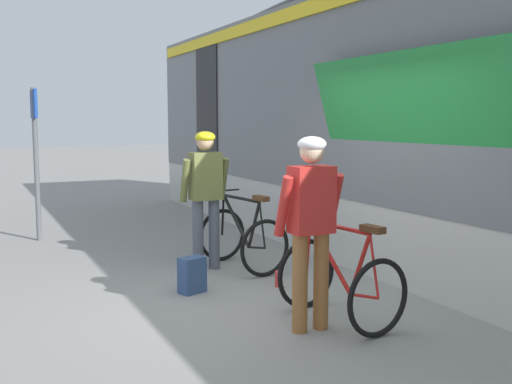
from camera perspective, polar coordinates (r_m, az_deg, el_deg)
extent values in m
plane|color=gray|center=(6.28, 0.10, -10.87)|extent=(80.00, 80.00, 0.00)
cube|color=slate|center=(7.91, 22.52, 8.78)|extent=(3.00, 17.24, 2.70)
cube|color=#B7B7B2|center=(8.03, 21.94, -4.15)|extent=(2.97, 17.24, 0.90)
cube|color=#238C3D|center=(6.21, 18.78, 5.46)|extent=(0.50, 4.76, 1.65)
cube|color=black|center=(12.14, -4.65, 8.40)|extent=(0.03, 1.10, 2.29)
cylinder|color=#935B2D|center=(5.51, 4.14, -8.54)|extent=(0.14, 0.14, 0.90)
cylinder|color=#935B2D|center=(5.62, 6.11, -8.26)|extent=(0.14, 0.14, 0.90)
cube|color=red|center=(5.42, 5.22, -0.72)|extent=(0.38, 0.24, 0.60)
cylinder|color=red|center=(5.33, 2.59, -1.36)|extent=(0.09, 0.26, 0.56)
cylinder|color=red|center=(5.59, 7.30, -1.03)|extent=(0.09, 0.26, 0.56)
sphere|color=beige|center=(5.38, 5.27, 3.83)|extent=(0.22, 0.22, 0.22)
ellipsoid|color=white|center=(5.38, 5.28, 4.47)|extent=(0.25, 0.28, 0.14)
cylinder|color=#4C515B|center=(7.74, -5.46, -4.08)|extent=(0.14, 0.14, 0.90)
cylinder|color=#4C515B|center=(7.82, -3.95, -3.95)|extent=(0.14, 0.14, 0.90)
cube|color=olive|center=(7.67, -4.76, 1.50)|extent=(0.38, 0.24, 0.60)
cylinder|color=olive|center=(7.63, -6.68, 1.06)|extent=(0.09, 0.26, 0.56)
cylinder|color=olive|center=(7.81, -3.08, 1.23)|extent=(0.09, 0.26, 0.56)
sphere|color=tan|center=(7.65, -4.79, 4.71)|extent=(0.22, 0.22, 0.22)
ellipsoid|color=yellow|center=(7.64, -4.79, 5.16)|extent=(0.26, 0.28, 0.14)
torus|color=black|center=(6.23, 4.75, -7.64)|extent=(0.71, 0.14, 0.71)
torus|color=black|center=(5.50, 11.40, -9.74)|extent=(0.71, 0.14, 0.71)
cylinder|color=red|center=(5.91, 6.91, -6.00)|extent=(0.13, 0.64, 0.63)
cylinder|color=red|center=(5.76, 7.72, -3.28)|extent=(0.15, 0.85, 0.04)
cylinder|color=red|center=(5.60, 9.73, -6.76)|extent=(0.08, 0.28, 0.62)
cylinder|color=red|center=(5.63, 10.10, -9.60)|extent=(0.08, 0.36, 0.08)
cylinder|color=red|center=(5.47, 11.02, -6.83)|extent=(0.04, 0.15, 0.56)
cylinder|color=red|center=(6.15, 4.92, -5.20)|extent=(0.04, 0.09, 0.55)
cylinder|color=black|center=(6.07, 5.10, -2.15)|extent=(0.48, 0.09, 0.02)
cube|color=#4C2D19|center=(5.42, 10.88, -3.43)|extent=(0.13, 0.25, 0.06)
torus|color=black|center=(8.26, -3.20, -4.04)|extent=(0.71, 0.15, 0.71)
torus|color=black|center=(7.42, 0.85, -5.28)|extent=(0.71, 0.15, 0.71)
cylinder|color=black|center=(7.91, -1.89, -2.68)|extent=(0.14, 0.64, 0.63)
cylinder|color=black|center=(7.77, -1.44, -0.61)|extent=(0.16, 0.85, 0.04)
cylinder|color=black|center=(7.56, -0.18, -3.12)|extent=(0.08, 0.28, 0.62)
cylinder|color=black|center=(7.56, 0.07, -5.24)|extent=(0.08, 0.36, 0.08)
cylinder|color=black|center=(7.41, 0.59, -3.12)|extent=(0.04, 0.15, 0.56)
cylinder|color=black|center=(8.19, -3.13, -2.18)|extent=(0.04, 0.09, 0.55)
cylinder|color=black|center=(8.12, -3.05, 0.13)|extent=(0.48, 0.09, 0.02)
cube|color=#4C2D19|center=(7.39, 0.46, -0.60)|extent=(0.13, 0.25, 0.06)
cube|color=navy|center=(6.81, -6.01, -7.75)|extent=(0.32, 0.26, 0.40)
cylinder|color=red|center=(7.03, 2.07, -8.16)|extent=(0.07, 0.07, 0.18)
cylinder|color=#595B60|center=(10.13, -19.91, 2.40)|extent=(0.08, 0.08, 2.40)
cube|color=#193F99|center=(10.11, -20.13, 7.77)|extent=(0.04, 0.70, 0.44)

